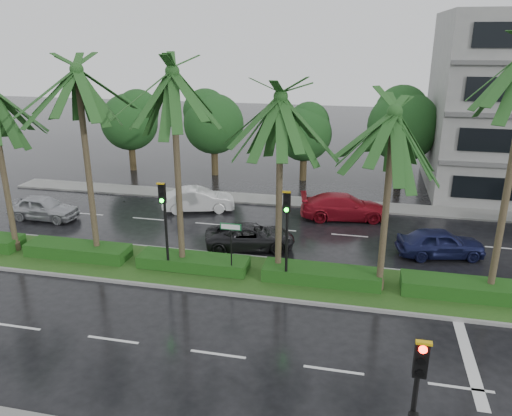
% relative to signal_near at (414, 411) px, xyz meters
% --- Properties ---
extents(ground, '(120.00, 120.00, 0.00)m').
position_rel_signal_near_xyz_m(ground, '(-6.00, 9.39, -2.50)').
color(ground, black).
rests_on(ground, ground).
extents(far_sidewalk, '(40.00, 2.00, 0.12)m').
position_rel_signal_near_xyz_m(far_sidewalk, '(-6.00, 21.39, -2.44)').
color(far_sidewalk, slate).
rests_on(far_sidewalk, ground).
extents(median, '(36.00, 4.00, 0.15)m').
position_rel_signal_near_xyz_m(median, '(-6.00, 10.39, -2.42)').
color(median, gray).
rests_on(median, ground).
extents(hedge, '(35.20, 1.40, 0.60)m').
position_rel_signal_near_xyz_m(hedge, '(-6.00, 10.39, -2.05)').
color(hedge, '#144112').
rests_on(hedge, median).
extents(lane_markings, '(34.00, 13.06, 0.01)m').
position_rel_signal_near_xyz_m(lane_markings, '(-2.96, 8.96, -2.50)').
color(lane_markings, silver).
rests_on(lane_markings, ground).
extents(palm_row, '(26.30, 4.20, 10.78)m').
position_rel_signal_near_xyz_m(palm_row, '(-7.25, 10.41, 5.57)').
color(palm_row, '#3B3122').
rests_on(palm_row, median).
extents(signal_near, '(0.34, 0.45, 4.36)m').
position_rel_signal_near_xyz_m(signal_near, '(0.00, 0.00, 0.00)').
color(signal_near, black).
rests_on(signal_near, near_sidewalk).
extents(signal_median_left, '(0.34, 0.42, 4.36)m').
position_rel_signal_near_xyz_m(signal_median_left, '(-10.00, 9.69, 0.49)').
color(signal_median_left, black).
rests_on(signal_median_left, median).
extents(signal_median_right, '(0.34, 0.42, 4.36)m').
position_rel_signal_near_xyz_m(signal_median_right, '(-4.50, 9.69, 0.49)').
color(signal_median_right, black).
rests_on(signal_median_right, median).
extents(street_sign, '(0.95, 0.09, 2.60)m').
position_rel_signal_near_xyz_m(street_sign, '(-7.00, 9.87, -0.38)').
color(street_sign, black).
rests_on(street_sign, median).
extents(bg_trees, '(33.00, 5.52, 7.98)m').
position_rel_signal_near_xyz_m(bg_trees, '(-3.67, 26.98, 2.05)').
color(bg_trees, '#372B19').
rests_on(bg_trees, ground).
extents(car_silver, '(1.74, 4.24, 1.44)m').
position_rel_signal_near_xyz_m(car_silver, '(-20.09, 15.03, -1.78)').
color(car_silver, '#A5A6AC').
rests_on(car_silver, ground).
extents(car_white, '(2.83, 4.71, 1.47)m').
position_rel_signal_near_xyz_m(car_white, '(-11.50, 18.49, -1.77)').
color(car_white, silver).
rests_on(car_white, ground).
extents(car_darkgrey, '(3.29, 5.02, 1.28)m').
position_rel_signal_near_xyz_m(car_darkgrey, '(-7.00, 13.55, -1.86)').
color(car_darkgrey, black).
rests_on(car_darkgrey, ground).
extents(car_red, '(2.96, 5.48, 1.51)m').
position_rel_signal_near_xyz_m(car_red, '(-2.50, 19.07, -1.75)').
color(car_red, maroon).
rests_on(car_red, ground).
extents(car_blue, '(2.56, 4.50, 1.44)m').
position_rel_signal_near_xyz_m(car_blue, '(2.50, 14.63, -1.78)').
color(car_blue, '#181D4A').
rests_on(car_blue, ground).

